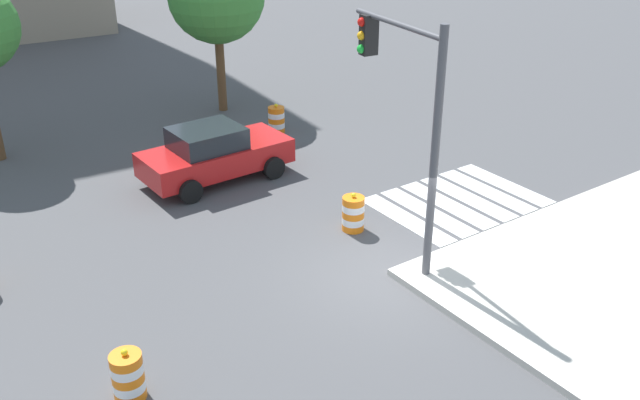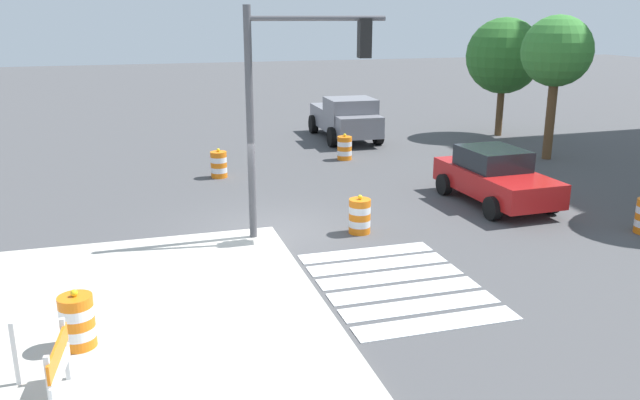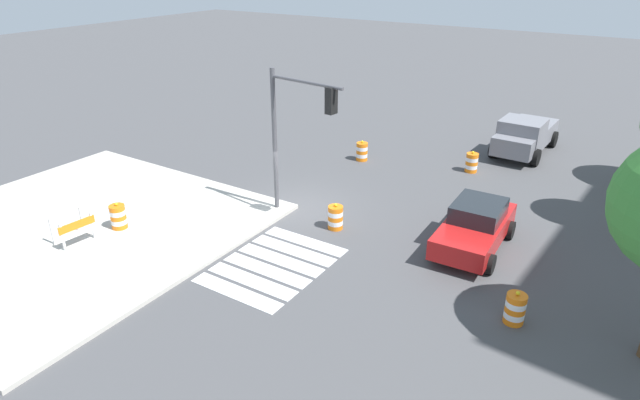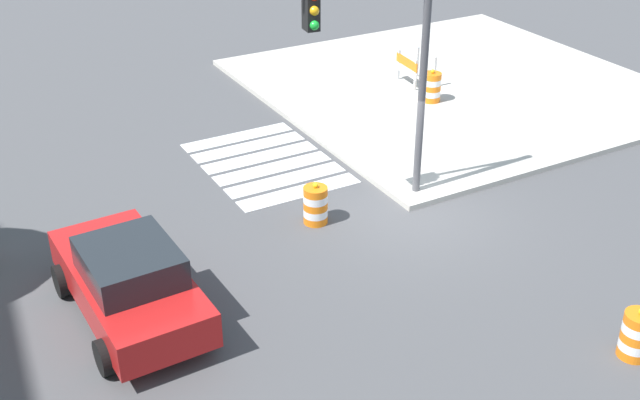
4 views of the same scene
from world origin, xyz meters
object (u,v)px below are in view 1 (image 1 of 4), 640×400
Objects in this scene: traffic_barrel_near_corner at (128,376)px; traffic_light_pole at (405,97)px; traffic_barrel_crosswalk_end at (276,120)px; sports_car at (214,153)px; traffic_barrel_median_far at (353,213)px.

traffic_barrel_near_corner is 0.19× the size of traffic_light_pole.
traffic_light_pole is at bearing -103.20° from traffic_barrel_crosswalk_end.
traffic_barrel_crosswalk_end is (3.52, 2.32, -0.36)m from sports_car.
sports_car is at bearing 106.61° from traffic_barrel_median_far.
traffic_barrel_crosswalk_end is at bearing 76.80° from traffic_light_pole.
traffic_barrel_crosswalk_end is at bearing 47.27° from traffic_barrel_near_corner.
traffic_barrel_crosswalk_end is at bearing 33.32° from sports_car.
traffic_barrel_crosswalk_end is 0.19× the size of traffic_light_pole.
traffic_light_pole is at bearing -76.93° from sports_car.
traffic_barrel_median_far is (1.42, -4.76, -0.36)m from sports_car.
sports_car is 4.98m from traffic_barrel_median_far.
traffic_light_pole reaches higher than traffic_barrel_median_far.
traffic_light_pole is (6.95, 1.03, 3.46)m from traffic_barrel_near_corner.
sports_car is 4.23m from traffic_barrel_crosswalk_end.
traffic_barrel_near_corner is 1.00× the size of traffic_barrel_median_far.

